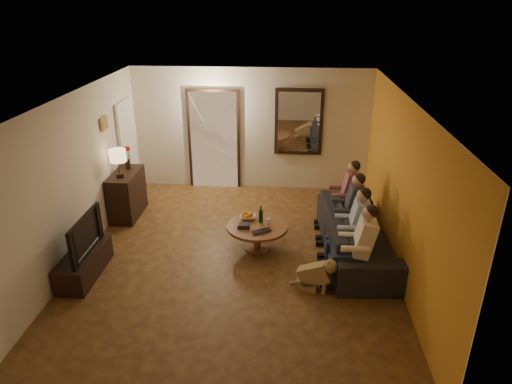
# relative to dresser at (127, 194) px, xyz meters

# --- Properties ---
(floor) EXTENTS (5.00, 6.00, 0.01)m
(floor) POSITION_rel_dresser_xyz_m (2.25, -1.40, -0.44)
(floor) COLOR #482313
(floor) RESTS_ON ground
(ceiling) EXTENTS (5.00, 6.00, 0.01)m
(ceiling) POSITION_rel_dresser_xyz_m (2.25, -1.40, 2.16)
(ceiling) COLOR white
(ceiling) RESTS_ON back_wall
(back_wall) EXTENTS (5.00, 0.02, 2.60)m
(back_wall) POSITION_rel_dresser_xyz_m (2.25, 1.60, 0.86)
(back_wall) COLOR beige
(back_wall) RESTS_ON floor
(front_wall) EXTENTS (5.00, 0.02, 2.60)m
(front_wall) POSITION_rel_dresser_xyz_m (2.25, -4.40, 0.86)
(front_wall) COLOR beige
(front_wall) RESTS_ON floor
(left_wall) EXTENTS (0.02, 6.00, 2.60)m
(left_wall) POSITION_rel_dresser_xyz_m (-0.25, -1.40, 0.86)
(left_wall) COLOR beige
(left_wall) RESTS_ON floor
(right_wall) EXTENTS (0.02, 6.00, 2.60)m
(right_wall) POSITION_rel_dresser_xyz_m (4.75, -1.40, 0.86)
(right_wall) COLOR beige
(right_wall) RESTS_ON floor
(orange_accent) EXTENTS (0.01, 6.00, 2.60)m
(orange_accent) POSITION_rel_dresser_xyz_m (4.74, -1.40, 0.86)
(orange_accent) COLOR orange
(orange_accent) RESTS_ON right_wall
(kitchen_doorway) EXTENTS (1.00, 0.06, 2.10)m
(kitchen_doorway) POSITION_rel_dresser_xyz_m (1.45, 1.58, 0.61)
(kitchen_doorway) COLOR #FFE0A5
(kitchen_doorway) RESTS_ON floor
(door_trim) EXTENTS (1.12, 0.04, 2.22)m
(door_trim) POSITION_rel_dresser_xyz_m (1.45, 1.57, 0.61)
(door_trim) COLOR black
(door_trim) RESTS_ON floor
(fridge_glimpse) EXTENTS (0.45, 0.03, 1.70)m
(fridge_glimpse) POSITION_rel_dresser_xyz_m (1.70, 1.59, 0.46)
(fridge_glimpse) COLOR silver
(fridge_glimpse) RESTS_ON floor
(mirror_frame) EXTENTS (1.00, 0.05, 1.40)m
(mirror_frame) POSITION_rel_dresser_xyz_m (3.25, 1.56, 1.06)
(mirror_frame) COLOR black
(mirror_frame) RESTS_ON back_wall
(mirror_glass) EXTENTS (0.86, 0.02, 1.26)m
(mirror_glass) POSITION_rel_dresser_xyz_m (3.25, 1.53, 1.06)
(mirror_glass) COLOR white
(mirror_glass) RESTS_ON back_wall
(white_door) EXTENTS (0.06, 0.85, 2.04)m
(white_door) POSITION_rel_dresser_xyz_m (-0.21, 0.90, 0.58)
(white_door) COLOR white
(white_door) RESTS_ON floor
(framed_art) EXTENTS (0.03, 0.28, 0.24)m
(framed_art) POSITION_rel_dresser_xyz_m (-0.22, -0.10, 1.41)
(framed_art) COLOR #B28C33
(framed_art) RESTS_ON left_wall
(art_canvas) EXTENTS (0.01, 0.22, 0.18)m
(art_canvas) POSITION_rel_dresser_xyz_m (-0.21, -0.10, 1.41)
(art_canvas) COLOR brown
(art_canvas) RESTS_ON left_wall
(dresser) EXTENTS (0.45, 0.99, 0.88)m
(dresser) POSITION_rel_dresser_xyz_m (0.00, 0.00, 0.00)
(dresser) COLOR black
(dresser) RESTS_ON floor
(table_lamp) EXTENTS (0.30, 0.30, 0.54)m
(table_lamp) POSITION_rel_dresser_xyz_m (0.00, -0.22, 0.71)
(table_lamp) COLOR beige
(table_lamp) RESTS_ON dresser
(flower_vase) EXTENTS (0.14, 0.14, 0.44)m
(flower_vase) POSITION_rel_dresser_xyz_m (0.00, 0.22, 0.66)
(flower_vase) COLOR #B51413
(flower_vase) RESTS_ON dresser
(tv_stand) EXTENTS (0.45, 1.18, 0.39)m
(tv_stand) POSITION_rel_dresser_xyz_m (0.00, -2.05, -0.24)
(tv_stand) COLOR black
(tv_stand) RESTS_ON floor
(tv) EXTENTS (1.04, 0.14, 0.60)m
(tv) POSITION_rel_dresser_xyz_m (0.00, -2.05, 0.26)
(tv) COLOR black
(tv) RESTS_ON tv_stand
(sofa) EXTENTS (2.57, 1.14, 0.73)m
(sofa) POSITION_rel_dresser_xyz_m (4.19, -1.11, -0.07)
(sofa) COLOR black
(sofa) RESTS_ON floor
(person_a) EXTENTS (0.60, 0.40, 1.20)m
(person_a) POSITION_rel_dresser_xyz_m (4.09, -2.01, 0.16)
(person_a) COLOR tan
(person_a) RESTS_ON sofa
(person_b) EXTENTS (0.60, 0.40, 1.20)m
(person_b) POSITION_rel_dresser_xyz_m (4.09, -1.41, 0.16)
(person_b) COLOR tan
(person_b) RESTS_ON sofa
(person_c) EXTENTS (0.60, 0.40, 1.20)m
(person_c) POSITION_rel_dresser_xyz_m (4.09, -0.81, 0.16)
(person_c) COLOR tan
(person_c) RESTS_ON sofa
(person_d) EXTENTS (0.60, 0.40, 1.20)m
(person_d) POSITION_rel_dresser_xyz_m (4.09, -0.21, 0.16)
(person_d) COLOR tan
(person_d) RESTS_ON sofa
(dog) EXTENTS (0.60, 0.38, 0.56)m
(dog) POSITION_rel_dresser_xyz_m (3.47, -2.18, -0.16)
(dog) COLOR #A7894D
(dog) RESTS_ON floor
(coffee_table) EXTENTS (1.18, 1.18, 0.45)m
(coffee_table) POSITION_rel_dresser_xyz_m (2.57, -1.09, -0.21)
(coffee_table) COLOR brown
(coffee_table) RESTS_ON floor
(bowl) EXTENTS (0.26, 0.26, 0.06)m
(bowl) POSITION_rel_dresser_xyz_m (2.39, -0.87, 0.04)
(bowl) COLOR white
(bowl) RESTS_ON coffee_table
(oranges) EXTENTS (0.20, 0.20, 0.08)m
(oranges) POSITION_rel_dresser_xyz_m (2.39, -0.87, 0.11)
(oranges) COLOR orange
(oranges) RESTS_ON bowl
(wine_bottle) EXTENTS (0.07, 0.07, 0.31)m
(wine_bottle) POSITION_rel_dresser_xyz_m (2.62, -0.99, 0.17)
(wine_bottle) COLOR black
(wine_bottle) RESTS_ON coffee_table
(wine_glass) EXTENTS (0.06, 0.06, 0.10)m
(wine_glass) POSITION_rel_dresser_xyz_m (2.75, -1.04, 0.06)
(wine_glass) COLOR silver
(wine_glass) RESTS_ON coffee_table
(book_stack) EXTENTS (0.20, 0.15, 0.07)m
(book_stack) POSITION_rel_dresser_xyz_m (2.35, -1.19, 0.05)
(book_stack) COLOR black
(book_stack) RESTS_ON coffee_table
(laptop) EXTENTS (0.39, 0.35, 0.03)m
(laptop) POSITION_rel_dresser_xyz_m (2.67, -1.37, 0.02)
(laptop) COLOR black
(laptop) RESTS_ON coffee_table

